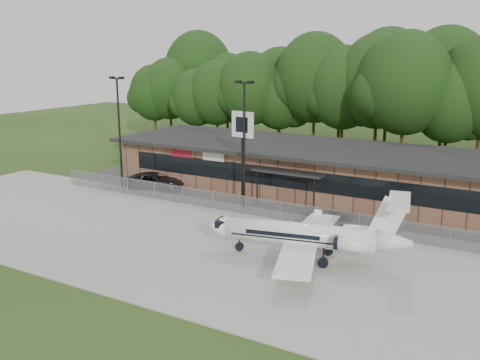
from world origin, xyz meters
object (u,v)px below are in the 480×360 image
Objects in this scene: suv at (155,181)px; pole_sign at (243,135)px; terminal at (336,172)px; business_jet at (307,236)px.

suv is 11.24m from pole_sign.
terminal is at bearing 62.39° from pole_sign.
terminal is 7.59× the size of suv.
terminal is 3.17× the size of business_jet.
pole_sign is at bearing -107.74° from suv.
terminal reaches higher than suv.
pole_sign reaches higher than terminal.
terminal is 5.26× the size of pole_sign.
suv is at bearing -158.29° from terminal.
terminal is 16.44m from suv.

